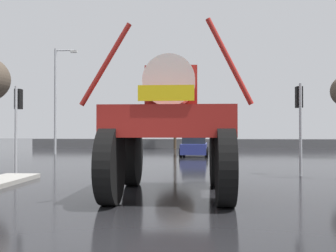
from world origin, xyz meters
TOP-DOWN VIEW (x-y plane):
  - ground_plane at (0.00, 18.00)m, footprint 120.00×120.00m
  - oversize_sprayer at (0.91, 4.71)m, footprint 4.07×5.24m
  - sedan_ahead at (1.40, 20.87)m, footprint 2.02×4.17m
  - traffic_signal_near_left at (-5.87, 9.53)m, footprint 0.24×0.54m
  - traffic_signal_near_right at (5.65, 9.53)m, footprint 0.24×0.54m
  - streetlight_far_left at (-8.89, 21.99)m, footprint 1.76×0.24m
  - bare_tree_far_center at (-0.55, 30.74)m, footprint 3.83×3.83m
  - roadside_barrier at (0.00, 33.38)m, footprint 31.57×0.24m

SIDE VIEW (x-z plane):
  - ground_plane at x=0.00m, z-range 0.00..0.00m
  - roadside_barrier at x=0.00m, z-range 0.00..0.90m
  - sedan_ahead at x=1.40m, z-range -0.05..1.47m
  - oversize_sprayer at x=0.91m, z-range -0.27..4.11m
  - traffic_signal_near_left at x=-5.87m, z-range 0.83..4.44m
  - traffic_signal_near_right at x=5.65m, z-range 0.83..4.45m
  - streetlight_far_left at x=-8.89m, z-range 0.43..8.37m
  - bare_tree_far_center at x=-0.55m, z-range 2.02..9.37m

